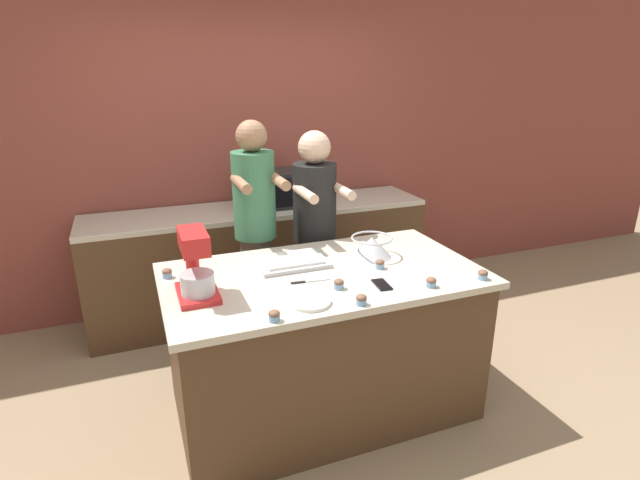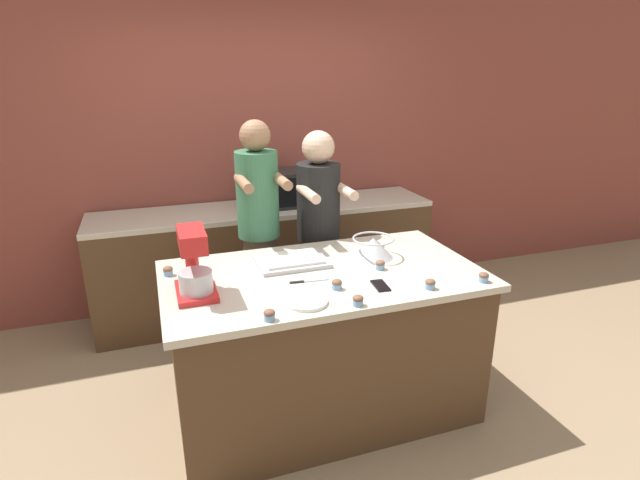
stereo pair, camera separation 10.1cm
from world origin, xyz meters
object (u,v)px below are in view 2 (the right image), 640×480
(baking_tray, at_px, (292,261))
(cell_phone, at_px, (380,285))
(knife, at_px, (307,281))
(mixing_bowl, at_px, (373,247))
(cupcake_2, at_px, (484,277))
(cupcake_1, at_px, (168,271))
(cupcake_4, at_px, (358,300))
(cupcake_5, at_px, (337,284))
(small_plate, at_px, (307,302))
(cupcake_0, at_px, (430,284))
(person_right, at_px, (319,237))
(stand_mixer, at_px, (194,266))
(cupcake_6, at_px, (269,315))
(microwave_oven, at_px, (285,188))
(person_left, at_px, (259,237))
(cupcake_3, at_px, (380,265))

(baking_tray, distance_m, cell_phone, 0.59)
(cell_phone, distance_m, knife, 0.40)
(mixing_bowl, xyz_separation_m, cupcake_2, (0.41, -0.54, -0.04))
(cupcake_1, distance_m, cupcake_4, 1.11)
(cupcake_5, bearing_deg, mixing_bowl, 44.04)
(mixing_bowl, height_order, knife, mixing_bowl)
(cell_phone, xyz_separation_m, cupcake_5, (-0.23, 0.04, 0.02))
(small_plate, relative_size, cupcake_0, 3.77)
(person_right, distance_m, stand_mixer, 1.23)
(cupcake_2, bearing_deg, cupcake_6, -178.01)
(cupcake_0, relative_size, cupcake_1, 1.00)
(mixing_bowl, relative_size, microwave_oven, 0.49)
(person_right, bearing_deg, cupcake_6, -118.82)
(cupcake_1, bearing_deg, cupcake_0, -26.18)
(person_left, relative_size, cupcake_6, 30.63)
(cupcake_0, distance_m, cupcake_2, 0.32)
(small_plate, bearing_deg, knife, 72.10)
(person_right, relative_size, microwave_oven, 3.06)
(microwave_oven, bearing_deg, knife, -100.97)
(person_left, distance_m, cupcake_0, 1.30)
(mixing_bowl, xyz_separation_m, microwave_oven, (-0.21, 1.29, 0.09))
(cupcake_3, bearing_deg, mixing_bowl, 77.34)
(small_plate, relative_size, cupcake_6, 3.77)
(person_left, xyz_separation_m, cupcake_2, (1.00, -1.13, 0.02))
(small_plate, bearing_deg, cupcake_5, 27.63)
(person_right, height_order, microwave_oven, person_right)
(knife, xyz_separation_m, cupcake_4, (0.15, -0.36, 0.03))
(knife, height_order, cupcake_3, cupcake_3)
(stand_mixer, bearing_deg, person_right, 39.63)
(person_right, relative_size, knife, 7.37)
(person_right, height_order, baking_tray, person_right)
(cupcake_4, bearing_deg, baking_tray, 103.66)
(cupcake_6, bearing_deg, mixing_bowl, 36.18)
(person_right, bearing_deg, mixing_bowl, -75.57)
(cupcake_6, bearing_deg, person_left, 79.66)
(person_left, relative_size, person_right, 1.05)
(baking_tray, height_order, microwave_oven, microwave_oven)
(stand_mixer, distance_m, cupcake_2, 1.55)
(baking_tray, bearing_deg, microwave_oven, 76.52)
(mixing_bowl, xyz_separation_m, knife, (-0.50, -0.22, -0.06))
(stand_mixer, relative_size, mixing_bowl, 1.37)
(stand_mixer, height_order, cupcake_5, stand_mixer)
(baking_tray, relative_size, cupcake_6, 7.41)
(small_plate, height_order, cupcake_1, cupcake_1)
(cupcake_2, bearing_deg, cupcake_4, -177.16)
(microwave_oven, distance_m, cupcake_1, 1.55)
(cupcake_2, bearing_deg, cell_phone, 166.93)
(person_right, xyz_separation_m, microwave_oven, (-0.05, 0.70, 0.21))
(cupcake_5, bearing_deg, cell_phone, -10.90)
(cupcake_4, bearing_deg, cupcake_3, 51.56)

